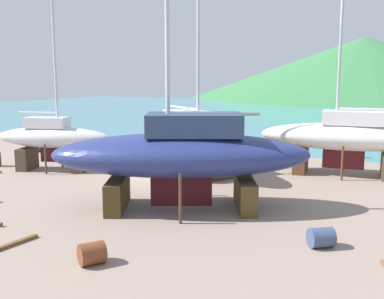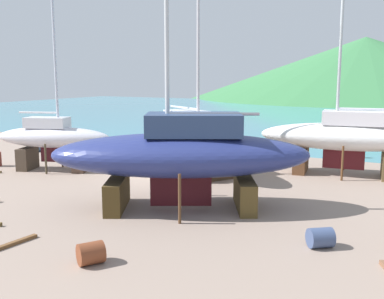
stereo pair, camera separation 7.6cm
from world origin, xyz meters
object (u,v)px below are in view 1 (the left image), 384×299
sailboat_far_slipway (193,136)px  sailboat_large_starboard (182,153)px  barrel_ochre (92,253)px  worker (346,145)px  sailboat_mid_port (345,136)px  barrel_tipped_center (40,147)px  barrel_rust_far (321,238)px  sailboat_small_center (53,138)px

sailboat_far_slipway → sailboat_large_starboard: sailboat_large_starboard is taller
sailboat_large_starboard → barrel_ochre: 6.70m
sailboat_far_slipway → barrel_ochre: 13.64m
sailboat_far_slipway → worker: 11.66m
sailboat_mid_port → barrel_tipped_center: bearing=-1.6°
sailboat_far_slipway → sailboat_large_starboard: (2.92, -6.74, 0.21)m
sailboat_large_starboard → barrel_rust_far: bearing=136.2°
sailboat_far_slipway → sailboat_mid_port: bearing=53.5°
sailboat_small_center → barrel_rust_far: 17.73m
sailboat_far_slipway → barrel_rust_far: sailboat_far_slipway is taller
sailboat_far_slipway → barrel_ochre: size_ratio=20.65×
worker → sailboat_large_starboard: bearing=45.8°
sailboat_mid_port → sailboat_small_center: size_ratio=1.33×
sailboat_small_center → barrel_rust_far: size_ratio=15.04×
sailboat_large_starboard → sailboat_mid_port: bearing=-144.5°
barrel_rust_far → sailboat_large_starboard: bearing=163.8°
sailboat_large_starboard → barrel_rust_far: 6.80m
barrel_tipped_center → sailboat_mid_port: bearing=5.4°
sailboat_far_slipway → barrel_rust_far: size_ratio=19.73×
sailboat_far_slipway → barrel_tipped_center: 13.77m
barrel_ochre → barrel_rust_far: barrel_ochre is taller
worker → barrel_ochre: bearing=50.9°
sailboat_mid_port → sailboat_large_starboard: bearing=56.1°
sailboat_small_center → worker: size_ratio=6.72×
sailboat_far_slipway → barrel_tipped_center: bearing=-153.9°
worker → barrel_rust_far: (1.89, -17.60, -0.58)m
barrel_ochre → barrel_rust_far: (5.87, 4.55, -0.01)m
sailboat_mid_port → barrel_rust_far: (1.14, -11.82, -1.90)m
sailboat_far_slipway → sailboat_large_starboard: bearing=-35.3°
sailboat_small_center → sailboat_large_starboard: size_ratio=0.62×
sailboat_far_slipway → sailboat_large_starboard: size_ratio=0.82×
barrel_tipped_center → sailboat_far_slipway: bearing=-5.1°
barrel_ochre → barrel_rust_far: bearing=37.8°
sailboat_mid_port → barrel_ochre: sailboat_mid_port is taller
sailboat_mid_port → sailboat_far_slipway: size_ratio=1.01×
worker → sailboat_small_center: bearing=10.8°
barrel_tipped_center → sailboat_large_starboard: bearing=-25.7°
worker → barrel_rust_far: worker is taller
sailboat_large_starboard → barrel_tipped_center: (-16.51, 7.96, -2.07)m
sailboat_mid_port → worker: sailboat_mid_port is taller
sailboat_mid_port → barrel_ochre: 17.15m
sailboat_small_center → barrel_tipped_center: 7.62m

